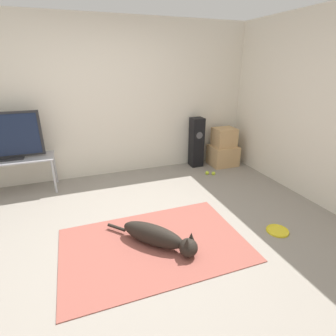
# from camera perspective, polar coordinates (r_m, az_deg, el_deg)

# --- Properties ---
(ground_plane) EXTENTS (12.00, 12.00, 0.00)m
(ground_plane) POSITION_cam_1_polar(r_m,az_deg,el_deg) (3.07, -6.41, -15.37)
(ground_plane) COLOR gray
(wall_back) EXTENTS (8.00, 0.06, 2.55)m
(wall_back) POSITION_cam_1_polar(r_m,az_deg,el_deg) (4.56, -13.77, 13.98)
(wall_back) COLOR silver
(wall_back) RESTS_ON ground_plane
(wall_right) EXTENTS (0.06, 8.00, 2.55)m
(wall_right) POSITION_cam_1_polar(r_m,az_deg,el_deg) (3.98, 32.57, 10.15)
(wall_right) COLOR silver
(wall_right) RESTS_ON ground_plane
(area_rug) EXTENTS (1.97, 1.29, 0.01)m
(area_rug) POSITION_cam_1_polar(r_m,az_deg,el_deg) (2.99, -2.98, -16.30)
(area_rug) COLOR #934C42
(area_rug) RESTS_ON ground_plane
(dog) EXTENTS (0.81, 0.87, 0.25)m
(dog) POSITION_cam_1_polar(r_m,az_deg,el_deg) (2.90, -2.10, -14.70)
(dog) COLOR black
(dog) RESTS_ON area_rug
(frisbee) EXTENTS (0.26, 0.26, 0.03)m
(frisbee) POSITION_cam_1_polar(r_m,az_deg,el_deg) (3.44, 22.74, -12.46)
(frisbee) COLOR yellow
(frisbee) RESTS_ON ground_plane
(cardboard_box_lower) EXTENTS (0.50, 0.43, 0.38)m
(cardboard_box_lower) POSITION_cam_1_polar(r_m,az_deg,el_deg) (5.20, 11.86, 2.70)
(cardboard_box_lower) COLOR tan
(cardboard_box_lower) RESTS_ON ground_plane
(cardboard_box_upper) EXTENTS (0.40, 0.34, 0.34)m
(cardboard_box_upper) POSITION_cam_1_polar(r_m,az_deg,el_deg) (5.11, 12.15, 6.57)
(cardboard_box_upper) COLOR tan
(cardboard_box_upper) RESTS_ON cardboard_box_lower
(floor_speaker) EXTENTS (0.23, 0.23, 0.93)m
(floor_speaker) POSITION_cam_1_polar(r_m,az_deg,el_deg) (5.00, 6.21, 5.57)
(floor_speaker) COLOR black
(floor_speaker) RESTS_ON ground_plane
(tv_stand) EXTENTS (1.13, 0.47, 0.55)m
(tv_stand) POSITION_cam_1_polar(r_m,az_deg,el_deg) (4.49, -30.63, 0.93)
(tv_stand) COLOR #A8A8AD
(tv_stand) RESTS_ON ground_plane
(tv) EXTENTS (0.92, 0.20, 0.69)m
(tv) POSITION_cam_1_polar(r_m,az_deg,el_deg) (4.39, -31.62, 5.85)
(tv) COLOR #232326
(tv) RESTS_ON tv_stand
(tennis_ball_by_boxes) EXTENTS (0.07, 0.07, 0.07)m
(tennis_ball_by_boxes) POSITION_cam_1_polar(r_m,az_deg,el_deg) (4.72, 9.86, -1.16)
(tennis_ball_by_boxes) COLOR #C6E033
(tennis_ball_by_boxes) RESTS_ON ground_plane
(tennis_ball_near_speaker) EXTENTS (0.07, 0.07, 0.07)m
(tennis_ball_near_speaker) POSITION_cam_1_polar(r_m,az_deg,el_deg) (4.73, 8.52, -1.05)
(tennis_ball_near_speaker) COLOR #C6E033
(tennis_ball_near_speaker) RESTS_ON ground_plane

